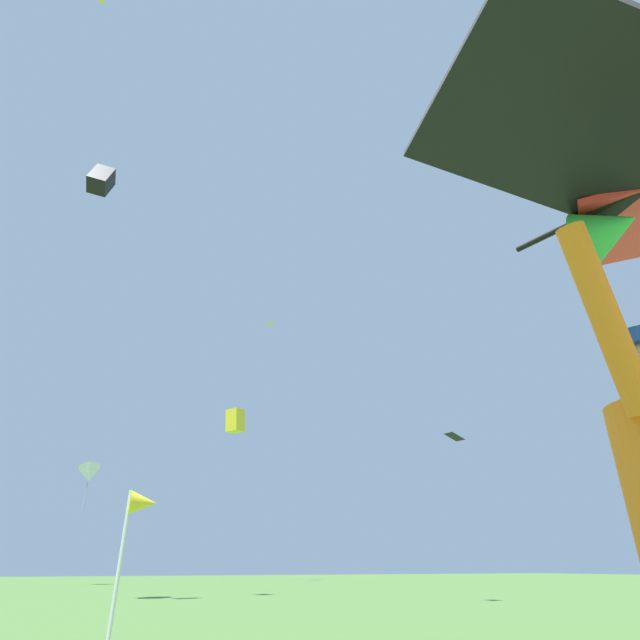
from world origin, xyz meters
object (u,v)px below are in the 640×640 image
Objects in this scene: distant_kite_yellow_far_center at (235,421)px; marker_flag at (140,512)px; distant_kite_black_mid_left at (101,180)px; held_stunt_kite at (622,188)px; distant_kite_black_mid_right at (455,436)px; distant_kite_yellow_high_left at (270,324)px; distant_kite_white_low_left at (89,474)px.

marker_flag is (-4.24, -12.53, -4.41)m from distant_kite_yellow_far_center.
held_stunt_kite is at bearing -79.19° from distant_kite_black_mid_left.
distant_kite_black_mid_right is at bearing -46.42° from distant_kite_yellow_far_center.
distant_kite_black_mid_right is (8.67, 11.76, 2.34)m from held_stunt_kite.
distant_kite_yellow_high_left is at bearing 69.52° from marker_flag.
distant_kite_yellow_high_left reaches higher than distant_kite_black_mid_left.
distant_kite_black_mid_right reaches higher than marker_flag.
distant_kite_black_mid_right is at bearing 34.75° from marker_flag.
held_stunt_kite is 1.63× the size of distant_kite_yellow_high_left.
distant_kite_black_mid_left is at bearing 161.10° from distant_kite_black_mid_right.
held_stunt_kite is at bearing -87.55° from distant_kite_white_low_left.
held_stunt_kite is at bearing -126.39° from distant_kite_black_mid_right.
distant_kite_yellow_far_center is 0.75× the size of distant_kite_yellow_high_left.
distant_kite_yellow_far_center is at bearing -72.13° from distant_kite_white_low_left.
distant_kite_yellow_high_left is 16.80m from distant_kite_white_low_left.
distant_kite_white_low_left reaches higher than held_stunt_kite.
distant_kite_yellow_far_center is at bearing 79.73° from held_stunt_kite.
held_stunt_kite is 18.18m from distant_kite_yellow_far_center.
distant_kite_yellow_high_left is at bearing 10.82° from distant_kite_white_low_left.
distant_kite_white_low_left is 2.11× the size of distant_kite_black_mid_left.
distant_kite_yellow_high_left is at bearing 74.02° from held_stunt_kite.
distant_kite_black_mid_left reaches higher than marker_flag.
distant_kite_yellow_high_left is (9.65, 33.69, 15.91)m from held_stunt_kite.
marker_flag is (0.29, -26.58, -4.18)m from distant_kite_white_low_left.
distant_kite_yellow_high_left reaches higher than distant_kite_yellow_far_center.
distant_kite_black_mid_right is 0.44× the size of marker_flag.
distant_kite_yellow_far_center reaches higher than marker_flag.
distant_kite_yellow_far_center is 0.31× the size of distant_kite_white_low_left.
distant_kite_black_mid_right reaches higher than held_stunt_kite.
held_stunt_kite is 0.67× the size of distant_kite_white_low_left.
held_stunt_kite is 19.76m from distant_kite_black_mid_left.
distant_kite_yellow_high_left is at bearing 87.45° from distant_kite_black_mid_right.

